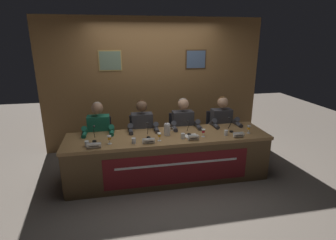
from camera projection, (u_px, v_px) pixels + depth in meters
name	position (u px, v px, depth m)	size (l,w,h in m)	color
ground_plane	(168.00, 176.00, 4.41)	(12.00, 12.00, 0.00)	#70665B
wall_back_panelled	(154.00, 84.00, 5.37)	(4.39, 0.14, 2.60)	brown
conference_table	(170.00, 151.00, 4.16)	(3.19, 0.83, 0.74)	olive
chair_far_left	(101.00, 144.00, 4.64)	(0.44, 0.44, 0.89)	black
panelist_far_left	(99.00, 133.00, 4.37)	(0.51, 0.48, 1.22)	black
nameplate_far_left	(94.00, 146.00, 3.67)	(0.20, 0.06, 0.08)	white
juice_glass_far_left	(109.00, 138.00, 3.82)	(0.06, 0.06, 0.12)	white
water_cup_far_left	(87.00, 144.00, 3.74)	(0.06, 0.06, 0.08)	silver
microphone_far_left	(94.00, 136.00, 3.94)	(0.06, 0.17, 0.22)	black
chair_center_left	(142.00, 141.00, 4.77)	(0.44, 0.44, 0.89)	black
panelist_center_left	(143.00, 130.00, 4.51)	(0.51, 0.48, 1.22)	black
nameplate_center_left	(149.00, 141.00, 3.84)	(0.18, 0.06, 0.08)	white
juice_glass_center_left	(159.00, 135.00, 3.94)	(0.06, 0.06, 0.12)	white
water_cup_center_left	(134.00, 141.00, 3.85)	(0.06, 0.06, 0.08)	silver
microphone_center_left	(148.00, 133.00, 4.09)	(0.06, 0.17, 0.22)	black
chair_center_right	(181.00, 138.00, 4.91)	(0.44, 0.44, 0.89)	black
panelist_center_right	(184.00, 128.00, 4.64)	(0.51, 0.48, 1.22)	black
nameplate_center_right	(194.00, 138.00, 3.97)	(0.16, 0.06, 0.08)	white
juice_glass_center_right	(203.00, 131.00, 4.10)	(0.06, 0.06, 0.12)	white
water_cup_center_right	(183.00, 136.00, 4.03)	(0.06, 0.06, 0.08)	silver
microphone_center_right	(188.00, 130.00, 4.21)	(0.06, 0.17, 0.22)	black
chair_far_right	(218.00, 136.00, 5.04)	(0.44, 0.44, 0.89)	black
panelist_far_right	(223.00, 125.00, 4.78)	(0.51, 0.48, 1.22)	black
nameplate_far_right	(239.00, 135.00, 4.08)	(0.17, 0.06, 0.08)	white
juice_glass_far_right	(249.00, 128.00, 4.25)	(0.06, 0.06, 0.12)	white
water_cup_far_right	(226.00, 133.00, 4.17)	(0.06, 0.06, 0.08)	silver
microphone_far_right	(231.00, 127.00, 4.35)	(0.06, 0.17, 0.22)	black
water_pitcher_central	(167.00, 130.00, 4.16)	(0.15, 0.10, 0.21)	silver
document_stack_center_right	(191.00, 136.00, 4.14)	(0.23, 0.18, 0.01)	white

